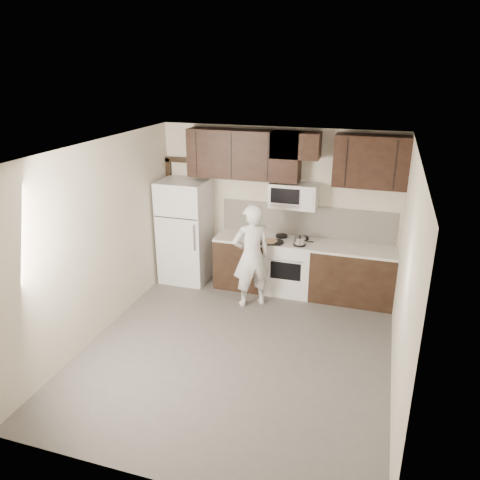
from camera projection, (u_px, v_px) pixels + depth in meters
The scene contains 14 objects.
floor at pixel (237, 350), 6.33m from camera, with size 4.50×4.50×0.00m, color #565451.
back_wall at pixel (277, 208), 7.87m from camera, with size 4.00×4.00×0.00m, color #BFB7A2.
ceiling at pixel (237, 150), 5.38m from camera, with size 4.50×4.50×0.00m, color white.
counter_run at pixel (307, 268), 7.73m from camera, with size 2.95×0.64×0.91m.
stove at pixel (289, 266), 7.82m from camera, with size 0.76×0.66×0.94m.
backsplash at pixel (306, 221), 7.77m from camera, with size 2.90×0.02×0.54m, color silver.
upper_cabinets at pixel (290, 156), 7.32m from camera, with size 3.48×0.35×0.78m.
microwave at pixel (293, 195), 7.50m from camera, with size 0.76×0.42×0.40m.
refrigerator at pixel (185, 231), 8.14m from camera, with size 0.80×0.76×1.80m.
door_trim at pixel (173, 205), 8.40m from camera, with size 0.50×0.08×2.12m.
saucepan at pixel (300, 241), 7.45m from camera, with size 0.31×0.18×0.17m.
baking_tray at pixel (270, 242), 7.58m from camera, with size 0.37×0.28×0.02m, color black.
pizza at pixel (270, 241), 7.58m from camera, with size 0.25×0.25×0.02m, color beige.
person at pixel (252, 256), 7.25m from camera, with size 0.61×0.40×1.67m, color white.
Camera 1 is at (1.65, -5.14, 3.62)m, focal length 35.00 mm.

